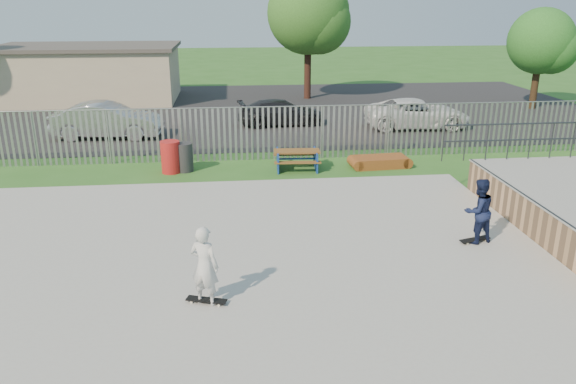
{
  "coord_description": "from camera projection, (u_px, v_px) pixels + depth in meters",
  "views": [
    {
      "loc": [
        0.24,
        -11.41,
        5.77
      ],
      "look_at": [
        1.62,
        2.0,
        1.1
      ],
      "focal_mm": 35.0,
      "sensor_mm": 36.0,
      "label": 1
    }
  ],
  "objects": [
    {
      "name": "ground",
      "position": [
        226.0,
        270.0,
        12.59
      ],
      "size": [
        120.0,
        120.0,
        0.0
      ],
      "primitive_type": "plane",
      "color": "#2E6322",
      "rests_on": "ground"
    },
    {
      "name": "car_white",
      "position": [
        417.0,
        113.0,
        26.08
      ],
      "size": [
        4.93,
        2.45,
        1.34
      ],
      "primitive_type": "imported",
      "rotation": [
        0.0,
        0.0,
        1.52
      ],
      "color": "white",
      "rests_on": "parking_lot"
    },
    {
      "name": "tree_right",
      "position": [
        541.0,
        41.0,
        29.76
      ],
      "size": [
        3.47,
        3.47,
        5.35
      ],
      "color": "#382716",
      "rests_on": "ground"
    },
    {
      "name": "picnic_table",
      "position": [
        297.0,
        160.0,
        19.9
      ],
      "size": [
        1.69,
        1.42,
        0.68
      ],
      "rotation": [
        0.0,
        0.0,
        -0.06
      ],
      "color": "brown",
      "rests_on": "ground"
    },
    {
      "name": "car_dark",
      "position": [
        281.0,
        112.0,
        26.71
      ],
      "size": [
        4.24,
        2.03,
        1.19
      ],
      "primitive_type": "imported",
      "rotation": [
        0.0,
        0.0,
        1.66
      ],
      "color": "black",
      "rests_on": "parking_lot"
    },
    {
      "name": "trash_bin_red",
      "position": [
        171.0,
        157.0,
        19.44
      ],
      "size": [
        0.67,
        0.67,
        1.11
      ],
      "primitive_type": "cylinder",
      "color": "#B41D1B",
      "rests_on": "ground"
    },
    {
      "name": "tree_mid",
      "position": [
        308.0,
        13.0,
        32.41
      ],
      "size": [
        4.76,
        4.76,
        7.34
      ],
      "color": "#381F16",
      "rests_on": "ground"
    },
    {
      "name": "building",
      "position": [
        89.0,
        73.0,
        32.91
      ],
      "size": [
        10.4,
        6.4,
        3.2
      ],
      "color": "#BEB092",
      "rests_on": "ground"
    },
    {
      "name": "car_silver",
      "position": [
        107.0,
        120.0,
        24.17
      ],
      "size": [
        4.71,
        1.91,
        1.52
      ],
      "primitive_type": "imported",
      "rotation": [
        0.0,
        0.0,
        1.51
      ],
      "color": "#B5B5BA",
      "rests_on": "parking_lot"
    },
    {
      "name": "trash_bin_grey",
      "position": [
        184.0,
        157.0,
        19.6
      ],
      "size": [
        0.61,
        0.61,
        1.01
      ],
      "primitive_type": "cylinder",
      "color": "#2A2A2D",
      "rests_on": "ground"
    },
    {
      "name": "parking_lot",
      "position": [
        226.0,
        110.0,
        30.45
      ],
      "size": [
        40.0,
        18.0,
        0.02
      ],
      "primitive_type": "cube",
      "color": "black",
      "rests_on": "ground"
    },
    {
      "name": "skateboard_a",
      "position": [
        475.0,
        240.0,
        13.66
      ],
      "size": [
        0.82,
        0.41,
        0.08
      ],
      "rotation": [
        0.0,
        0.0,
        0.28
      ],
      "color": "black",
      "rests_on": "concrete_slab"
    },
    {
      "name": "funbox",
      "position": [
        380.0,
        162.0,
        20.22
      ],
      "size": [
        1.9,
        1.06,
        0.37
      ],
      "rotation": [
        0.0,
        0.0,
        0.08
      ],
      "color": "brown",
      "rests_on": "ground"
    },
    {
      "name": "skater_navy",
      "position": [
        478.0,
        211.0,
        13.41
      ],
      "size": [
        0.92,
        0.8,
        1.61
      ],
      "primitive_type": "imported",
      "rotation": [
        0.0,
        0.0,
        3.42
      ],
      "color": "#131B3D",
      "rests_on": "concrete_slab"
    },
    {
      "name": "concrete_slab",
      "position": [
        225.0,
        267.0,
        12.57
      ],
      "size": [
        15.0,
        12.0,
        0.15
      ],
      "primitive_type": "cube",
      "color": "#A3A39D",
      "rests_on": "ground"
    },
    {
      "name": "skater_white",
      "position": [
        205.0,
        266.0,
        10.67
      ],
      "size": [
        0.7,
        0.61,
        1.61
      ],
      "primitive_type": "imported",
      "rotation": [
        0.0,
        0.0,
        2.66
      ],
      "color": "silver",
      "rests_on": "concrete_slab"
    },
    {
      "name": "fence",
      "position": [
        258.0,
        168.0,
        16.67
      ],
      "size": [
        26.04,
        16.02,
        2.0
      ],
      "color": "gray",
      "rests_on": "ground"
    },
    {
      "name": "skateboard_b",
      "position": [
        206.0,
        301.0,
        10.92
      ],
      "size": [
        0.82,
        0.43,
        0.08
      ],
      "rotation": [
        0.0,
        0.0,
        -0.31
      ],
      "color": "black",
      "rests_on": "concrete_slab"
    }
  ]
}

